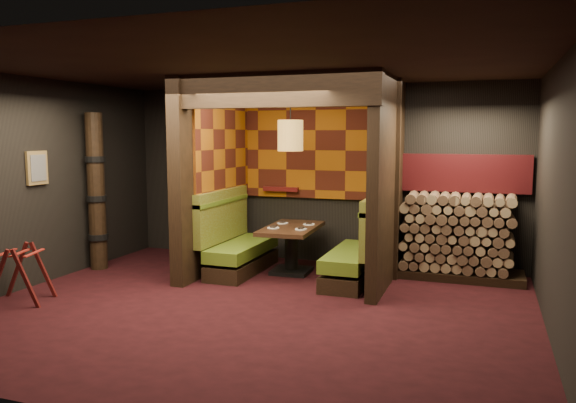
# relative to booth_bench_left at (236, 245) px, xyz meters

# --- Properties ---
(floor) EXTENTS (6.50, 5.50, 0.02)m
(floor) POSITION_rel_booth_bench_left_xyz_m (0.96, -1.65, -0.41)
(floor) COLOR black
(floor) RESTS_ON ground
(ceiling) EXTENTS (6.50, 5.50, 0.02)m
(ceiling) POSITION_rel_booth_bench_left_xyz_m (0.96, -1.65, 2.46)
(ceiling) COLOR black
(ceiling) RESTS_ON ground
(wall_back) EXTENTS (6.50, 0.02, 2.85)m
(wall_back) POSITION_rel_booth_bench_left_xyz_m (0.96, 1.11, 1.02)
(wall_back) COLOR black
(wall_back) RESTS_ON ground
(wall_front) EXTENTS (6.50, 0.02, 2.85)m
(wall_front) POSITION_rel_booth_bench_left_xyz_m (0.96, -4.41, 1.02)
(wall_front) COLOR black
(wall_front) RESTS_ON ground
(wall_left) EXTENTS (0.02, 5.50, 2.85)m
(wall_left) POSITION_rel_booth_bench_left_xyz_m (-2.30, -1.65, 1.02)
(wall_left) COLOR black
(wall_left) RESTS_ON ground
(wall_right) EXTENTS (0.02, 5.50, 2.85)m
(wall_right) POSITION_rel_booth_bench_left_xyz_m (4.22, -1.65, 1.02)
(wall_right) COLOR black
(wall_right) RESTS_ON ground
(partition_left) EXTENTS (0.20, 2.20, 2.85)m
(partition_left) POSITION_rel_booth_bench_left_xyz_m (-0.39, -0.00, 1.02)
(partition_left) COLOR black
(partition_left) RESTS_ON floor
(partition_right) EXTENTS (0.15, 2.10, 2.85)m
(partition_right) POSITION_rel_booth_bench_left_xyz_m (2.26, 0.05, 1.02)
(partition_right) COLOR black
(partition_right) RESTS_ON floor
(header_beam) EXTENTS (2.85, 0.18, 0.44)m
(header_beam) POSITION_rel_booth_bench_left_xyz_m (0.94, -0.95, 2.23)
(header_beam) COLOR black
(header_beam) RESTS_ON partition_left
(tapa_back_panel) EXTENTS (2.40, 0.06, 1.55)m
(tapa_back_panel) POSITION_rel_booth_bench_left_xyz_m (0.94, 1.06, 1.42)
(tapa_back_panel) COLOR #8D490A
(tapa_back_panel) RESTS_ON wall_back
(tapa_side_panel) EXTENTS (0.04, 1.85, 1.45)m
(tapa_side_panel) POSITION_rel_booth_bench_left_xyz_m (-0.27, 0.17, 1.45)
(tapa_side_panel) COLOR #8D490A
(tapa_side_panel) RESTS_ON partition_left
(lacquer_shelf) EXTENTS (0.60, 0.12, 0.07)m
(lacquer_shelf) POSITION_rel_booth_bench_left_xyz_m (0.36, 1.00, 0.78)
(lacquer_shelf) COLOR #531112
(lacquer_shelf) RESTS_ON wall_back
(booth_bench_left) EXTENTS (0.68, 1.60, 1.14)m
(booth_bench_left) POSITION_rel_booth_bench_left_xyz_m (0.00, 0.00, 0.00)
(booth_bench_left) COLOR black
(booth_bench_left) RESTS_ON floor
(booth_bench_right) EXTENTS (0.68, 1.60, 1.14)m
(booth_bench_right) POSITION_rel_booth_bench_left_xyz_m (1.89, 0.00, 0.00)
(booth_bench_right) COLOR black
(booth_bench_right) RESTS_ON floor
(dining_table) EXTENTS (0.79, 1.37, 0.71)m
(dining_table) POSITION_rel_booth_bench_left_xyz_m (0.83, 0.19, 0.07)
(dining_table) COLOR black
(dining_table) RESTS_ON floor
(place_settings) EXTENTS (0.62, 0.66, 0.03)m
(place_settings) POSITION_rel_booth_bench_left_xyz_m (0.83, 0.19, 0.32)
(place_settings) COLOR white
(place_settings) RESTS_ON dining_table
(pendant_lamp) EXTENTS (0.37, 0.37, 1.02)m
(pendant_lamp) POSITION_rel_booth_bench_left_xyz_m (0.83, 0.14, 1.66)
(pendant_lamp) COLOR olive
(pendant_lamp) RESTS_ON ceiling
(framed_picture) EXTENTS (0.05, 0.36, 0.46)m
(framed_picture) POSITION_rel_booth_bench_left_xyz_m (-2.25, -1.55, 1.22)
(framed_picture) COLOR olive
(framed_picture) RESTS_ON wall_left
(luggage_rack) EXTENTS (0.81, 0.67, 0.76)m
(luggage_rack) POSITION_rel_booth_bench_left_xyz_m (-1.86, -2.32, -0.02)
(luggage_rack) COLOR #420F0D
(luggage_rack) RESTS_ON floor
(totem_column) EXTENTS (0.31, 0.31, 2.40)m
(totem_column) POSITION_rel_booth_bench_left_xyz_m (-2.09, -0.55, 0.79)
(totem_column) COLOR black
(totem_column) RESTS_ON floor
(firewood_stack) EXTENTS (1.73, 0.70, 1.22)m
(firewood_stack) POSITION_rel_booth_bench_left_xyz_m (3.25, 0.70, 0.21)
(firewood_stack) COLOR black
(firewood_stack) RESTS_ON floor
(mosaic_header) EXTENTS (1.83, 0.10, 0.56)m
(mosaic_header) POSITION_rel_booth_bench_left_xyz_m (3.25, 1.03, 1.10)
(mosaic_header) COLOR maroon
(mosaic_header) RESTS_ON wall_back
(bay_front_post) EXTENTS (0.08, 0.08, 2.85)m
(bay_front_post) POSITION_rel_booth_bench_left_xyz_m (2.35, 0.31, 1.02)
(bay_front_post) COLOR black
(bay_front_post) RESTS_ON floor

